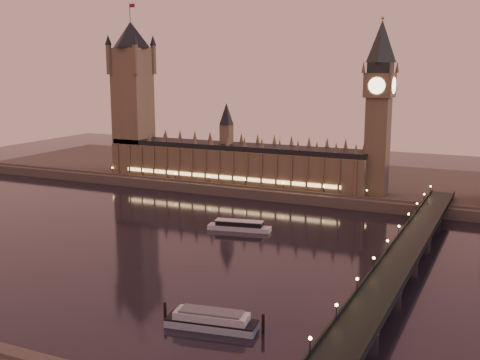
# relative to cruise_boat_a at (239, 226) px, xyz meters

# --- Properties ---
(ground) EXTENTS (700.00, 700.00, 0.00)m
(ground) POSITION_rel_cruise_boat_a_xyz_m (-4.85, -33.06, -2.26)
(ground) COLOR black
(ground) RESTS_ON ground
(far_embankment) EXTENTS (560.00, 130.00, 6.00)m
(far_embankment) POSITION_rel_cruise_boat_a_xyz_m (25.15, 131.94, 0.74)
(far_embankment) COLOR #423D35
(far_embankment) RESTS_ON ground
(palace_of_westminster) EXTENTS (180.00, 26.62, 52.00)m
(palace_of_westminster) POSITION_rel_cruise_boat_a_xyz_m (-44.98, 87.93, 19.44)
(palace_of_westminster) COLOR brown
(palace_of_westminster) RESTS_ON ground
(victoria_tower) EXTENTS (31.68, 31.68, 118.00)m
(victoria_tower) POSITION_rel_cruise_boat_a_xyz_m (-124.85, 87.94, 63.52)
(victoria_tower) COLOR brown
(victoria_tower) RESTS_ON ground
(big_ben) EXTENTS (17.68, 17.68, 104.00)m
(big_ben) POSITION_rel_cruise_boat_a_xyz_m (49.13, 87.92, 61.69)
(big_ben) COLOR brown
(big_ben) RESTS_ON ground
(westminster_bridge) EXTENTS (13.20, 260.00, 15.30)m
(westminster_bridge) POSITION_rel_cruise_boat_a_xyz_m (86.76, -33.06, 3.25)
(westminster_bridge) COLOR black
(westminster_bridge) RESTS_ON ground
(cruise_boat_a) EXTENTS (32.86, 12.76, 5.14)m
(cruise_boat_a) POSITION_rel_cruise_boat_a_xyz_m (0.00, 0.00, 0.00)
(cruise_boat_a) COLOR silver
(cruise_boat_a) RESTS_ON ground
(moored_barge) EXTENTS (33.85, 12.80, 6.28)m
(moored_barge) POSITION_rel_cruise_boat_a_xyz_m (41.17, -108.01, 0.39)
(moored_barge) COLOR #9AB0C5
(moored_barge) RESTS_ON ground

